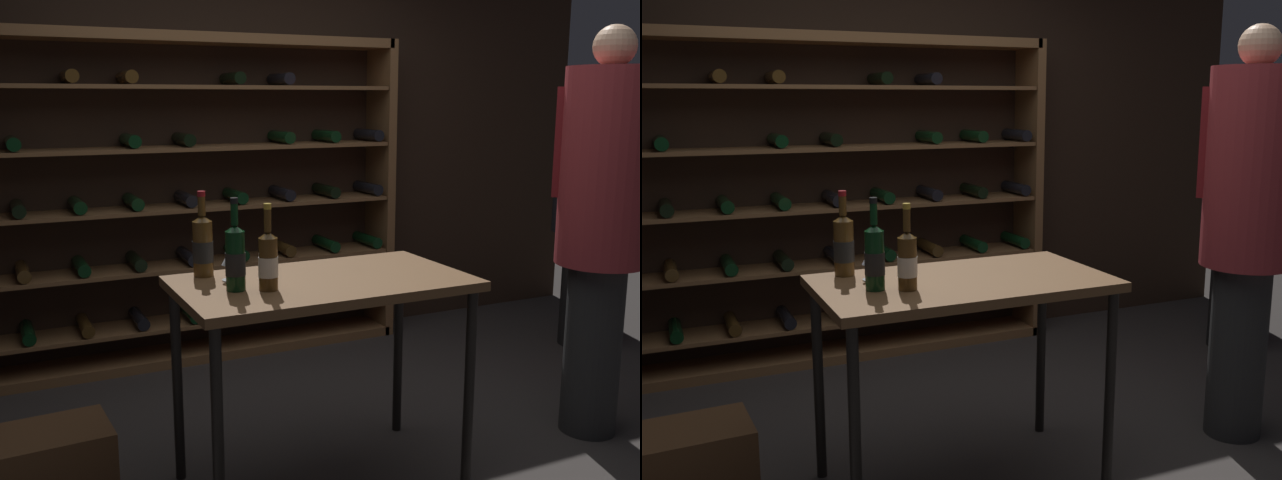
% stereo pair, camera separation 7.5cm
% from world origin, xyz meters
% --- Properties ---
extents(ground_plane, '(9.67, 9.67, 0.00)m').
position_xyz_m(ground_plane, '(0.00, 0.00, 0.00)').
color(ground_plane, '#383330').
extents(back_wall, '(5.68, 0.10, 2.74)m').
position_xyz_m(back_wall, '(0.00, 1.84, 1.37)').
color(back_wall, '#332319').
rests_on(back_wall, ground).
extents(wine_rack, '(2.84, 0.32, 2.03)m').
position_xyz_m(wine_rack, '(-0.35, 1.63, 0.99)').
color(wine_rack, brown).
rests_on(wine_rack, ground).
extents(tasting_table, '(1.21, 0.68, 0.91)m').
position_xyz_m(tasting_table, '(-0.26, -0.13, 0.81)').
color(tasting_table, brown).
rests_on(tasting_table, ground).
extents(person_bystander_red_print, '(0.42, 0.42, 1.98)m').
position_xyz_m(person_bystander_red_print, '(1.17, -0.26, 1.10)').
color(person_bystander_red_print, '#282828').
rests_on(person_bystander_red_print, ground).
extents(person_guest_plum_blouse, '(0.50, 0.50, 1.83)m').
position_xyz_m(person_guest_plum_blouse, '(2.13, 0.74, 1.00)').
color(person_guest_plum_blouse, black).
rests_on(person_guest_plum_blouse, ground).
extents(wine_crate, '(0.50, 0.36, 0.31)m').
position_xyz_m(wine_crate, '(-1.34, 0.20, 0.16)').
color(wine_crate, brown).
rests_on(wine_crate, ground).
extents(wine_bottle_black_capsule, '(0.08, 0.08, 0.36)m').
position_xyz_m(wine_bottle_black_capsule, '(-0.64, -0.15, 1.04)').
color(wine_bottle_black_capsule, black).
rests_on(wine_bottle_black_capsule, tasting_table).
extents(wine_bottle_gold_foil, '(0.08, 0.08, 0.34)m').
position_xyz_m(wine_bottle_gold_foil, '(-0.52, -0.20, 1.03)').
color(wine_bottle_gold_foil, '#4C3314').
rests_on(wine_bottle_gold_foil, tasting_table).
extents(wine_bottle_green_slim, '(0.09, 0.09, 0.36)m').
position_xyz_m(wine_bottle_green_slim, '(-0.69, 0.13, 1.04)').
color(wine_bottle_green_slim, '#4C3314').
rests_on(wine_bottle_green_slim, tasting_table).
extents(wine_glass_stemmed_center, '(0.07, 0.07, 0.13)m').
position_xyz_m(wine_glass_stemmed_center, '(-0.61, 0.00, 1.00)').
color(wine_glass_stemmed_center, silver).
rests_on(wine_glass_stemmed_center, tasting_table).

